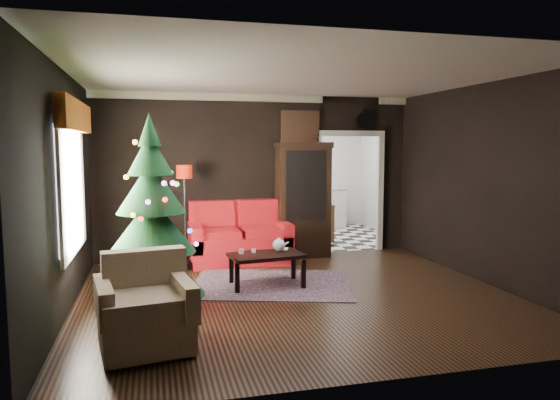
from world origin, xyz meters
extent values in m
plane|color=black|center=(0.00, 0.00, 0.00)|extent=(5.50, 5.50, 0.00)
plane|color=white|center=(0.00, 0.00, 2.80)|extent=(5.50, 5.50, 0.00)
plane|color=black|center=(0.00, 2.50, 1.40)|extent=(5.50, 0.00, 5.50)
plane|color=black|center=(0.00, -2.50, 1.40)|extent=(5.50, 0.00, 5.50)
plane|color=black|center=(-2.75, 0.00, 1.40)|extent=(0.00, 5.50, 5.50)
plane|color=black|center=(2.75, 0.00, 1.40)|extent=(0.00, 5.50, 5.50)
cube|color=white|center=(-2.71, 0.20, 1.45)|extent=(0.05, 1.60, 1.40)
cube|color=#984615|center=(-2.63, 0.20, 2.27)|extent=(0.12, 2.10, 0.35)
plane|color=white|center=(1.70, 4.00, 0.00)|extent=(3.00, 3.00, 0.00)
cube|color=white|center=(1.70, 5.45, 1.70)|extent=(0.70, 0.06, 0.70)
cube|color=#503446|center=(-0.20, 0.59, 0.01)|extent=(2.58, 2.18, 0.01)
cylinder|color=silver|center=(-0.44, 0.65, 0.48)|extent=(0.07, 0.07, 0.05)
cylinder|color=white|center=(-0.61, 0.63, 0.48)|extent=(0.09, 0.09, 0.06)
imported|color=#96735E|center=(-0.06, 0.77, 0.55)|extent=(0.14, 0.06, 0.19)
cylinder|color=white|center=(1.95, 2.45, 2.38)|extent=(0.32, 0.32, 0.06)
cube|color=#9F6339|center=(0.75, 2.46, 2.25)|extent=(0.62, 0.05, 0.52)
cube|color=silver|center=(1.70, 5.20, 0.45)|extent=(1.80, 0.60, 0.90)
camera|label=1|loc=(-1.77, -6.20, 1.92)|focal=32.81mm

